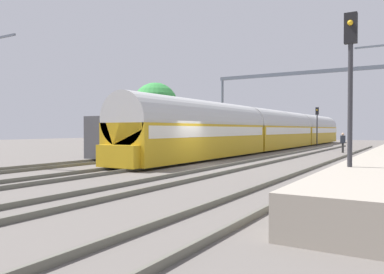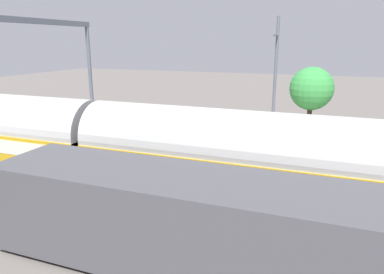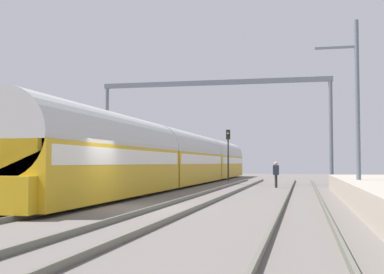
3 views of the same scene
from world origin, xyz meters
name	(u,v)px [view 2 (image 2 of 3)]	position (x,y,z in m)	size (l,w,h in m)	color
ground	(382,207)	(0.00, 0.00, 0.00)	(120.00, 120.00, 0.00)	#645E59
track_east	(376,186)	(2.17, 0.00, 0.08)	(1.51, 60.00, 0.16)	#605F53
track_far_east	(368,158)	(6.50, 0.00, 0.08)	(1.52, 60.00, 0.16)	#605F53
platform	(331,133)	(10.32, 2.00, 0.45)	(4.40, 28.00, 0.90)	#A39989
freight_car	(207,227)	(-6.50, 5.29, 1.47)	(2.80, 13.00, 2.70)	#47474C
person_crossing	(102,125)	(4.77, 16.47, 1.03)	(0.41, 0.26, 1.73)	#292929
catenary_pole_east_mid	(275,78)	(8.86, 5.77, 4.15)	(1.90, 0.20, 8.00)	slate
tree_east_background	(312,89)	(13.46, 3.63, 3.00)	(3.27, 3.27, 4.65)	#4C3826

